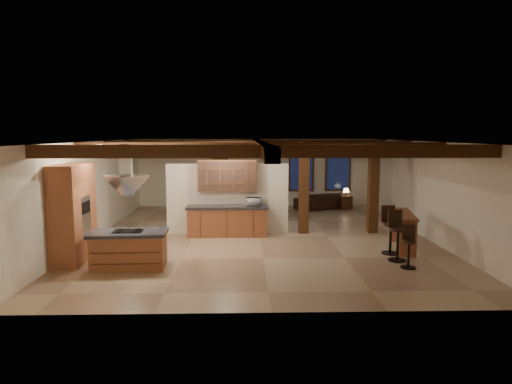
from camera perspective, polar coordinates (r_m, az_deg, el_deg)
ground at (r=14.05m, az=0.49°, el=-5.58°), size 12.00×12.00×0.00m
room_walls at (r=13.76m, az=0.50°, el=1.67°), size 12.00×12.00×12.00m
ceiling_beams at (r=13.70m, az=0.50°, el=5.75°), size 10.00×12.00×0.28m
timber_posts at (r=14.56m, az=10.31°, el=1.80°), size 2.50×0.30×2.90m
partition_wall at (r=14.34m, az=-3.57°, el=-0.86°), size 3.80×0.18×2.20m
pantry_cabinet at (r=12.00m, az=-21.91°, el=-2.49°), size 0.67×1.60×2.40m
back_counter at (r=14.06m, az=-3.61°, el=-3.60°), size 2.50×0.66×0.94m
upper_display_cabinet at (r=14.06m, az=-3.62°, el=2.06°), size 1.80×0.36×0.95m
range_hood at (r=10.93m, az=-15.84°, el=-0.06°), size 1.10×1.10×1.40m
back_windows at (r=19.96m, az=7.96°, el=2.55°), size 2.70×0.07×1.70m
framed_art at (r=19.70m, az=-4.48°, el=3.12°), size 0.65×0.05×0.85m
recessed_cans at (r=11.93m, az=-11.48°, el=5.90°), size 3.16×2.46×0.03m
kitchen_island at (r=11.18m, az=-15.60°, el=-6.89°), size 1.81×1.02×0.88m
dining_table at (r=16.65m, az=-2.54°, el=-2.53°), size 1.88×1.47×0.58m
sofa at (r=19.32m, az=8.32°, el=-1.09°), size 2.47×1.73×0.67m
microwave at (r=13.95m, az=-0.30°, el=-1.22°), size 0.48×0.35×0.25m
bar_counter at (r=13.07m, az=17.92°, el=-3.92°), size 0.82×1.95×0.99m
side_table at (r=19.41m, az=11.17°, el=-1.27°), size 0.47×0.47×0.57m
table_lamp at (r=19.34m, az=11.21°, el=0.19°), size 0.26×0.26×0.30m
bar_stool_a at (r=11.33m, az=18.56°, el=-6.44°), size 0.36×0.37×1.01m
bar_stool_b at (r=11.84m, az=17.23°, el=-5.19°), size 0.44×0.46×1.25m
bar_stool_c at (r=12.47m, az=16.40°, el=-4.54°), size 0.44×0.46×1.25m
dining_chairs at (r=16.61m, az=-2.55°, el=-1.53°), size 2.04×2.04×1.15m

